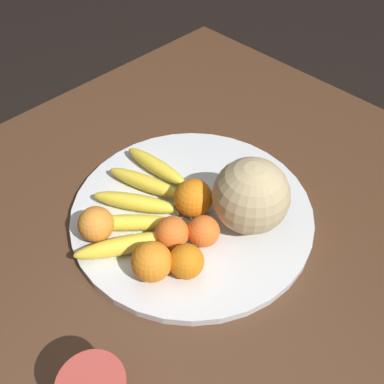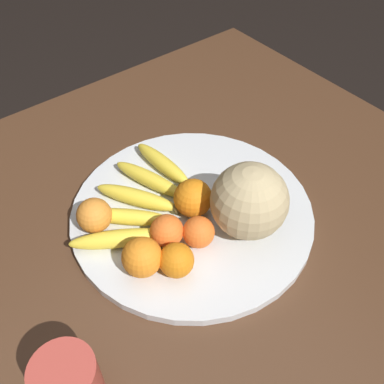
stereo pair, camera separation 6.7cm
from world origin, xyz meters
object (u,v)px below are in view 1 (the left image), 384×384
at_px(banana_bunch, 139,203).
at_px(orange_back_right, 172,233).
at_px(fruit_bowl, 192,212).
at_px(orange_mid_center, 204,231).
at_px(orange_front_right, 152,262).
at_px(orange_top_small, 186,261).
at_px(melon, 251,196).
at_px(orange_front_left, 96,224).
at_px(orange_back_left, 193,198).
at_px(kitchen_table, 175,271).

height_order(banana_bunch, orange_back_right, orange_back_right).
xyz_separation_m(fruit_bowl, orange_back_right, (-0.08, -0.03, 0.04)).
bearing_deg(orange_mid_center, orange_front_right, 173.12).
height_order(fruit_bowl, orange_front_right, orange_front_right).
bearing_deg(orange_top_small, orange_front_right, 138.73).
distance_m(melon, orange_front_left, 0.28).
distance_m(orange_mid_center, orange_top_small, 0.07).
relative_size(orange_front_left, orange_front_right, 0.94).
bearing_deg(orange_back_left, fruit_bowl, 84.51).
xyz_separation_m(orange_mid_center, orange_back_left, (0.04, 0.06, 0.01)).
distance_m(banana_bunch, orange_top_small, 0.17).
xyz_separation_m(melon, banana_bunch, (-0.12, 0.17, -0.05)).
bearing_deg(orange_front_right, kitchen_table, 21.16).
height_order(fruit_bowl, orange_front_left, orange_front_left).
distance_m(kitchen_table, orange_top_small, 0.15).
relative_size(melon, orange_back_right, 2.32).
relative_size(orange_mid_center, orange_back_left, 0.79).
height_order(orange_front_left, orange_mid_center, orange_front_left).
relative_size(orange_front_left, orange_back_left, 0.89).
height_order(orange_back_right, orange_top_small, same).
height_order(orange_mid_center, orange_back_right, orange_back_right).
distance_m(orange_back_left, orange_back_right, 0.09).
height_order(orange_front_right, orange_top_small, orange_front_right).
bearing_deg(orange_back_left, orange_front_right, -161.00).
bearing_deg(banana_bunch, orange_top_small, 135.72).
relative_size(kitchen_table, fruit_bowl, 2.82).
height_order(kitchen_table, orange_back_right, orange_back_right).
relative_size(orange_back_left, orange_back_right, 1.22).
relative_size(banana_bunch, orange_front_right, 4.06).
height_order(melon, orange_front_left, melon).
distance_m(fruit_bowl, orange_back_right, 0.10).
xyz_separation_m(melon, orange_front_left, (-0.22, 0.17, -0.04)).
bearing_deg(orange_front_right, orange_back_left, 19.00).
xyz_separation_m(banana_bunch, orange_mid_center, (0.03, -0.14, 0.01)).
bearing_deg(fruit_bowl, orange_back_left, -95.49).
bearing_deg(orange_front_right, orange_back_right, 18.54).
bearing_deg(orange_top_small, orange_back_right, 68.19).
distance_m(orange_back_left, orange_top_small, 0.14).
xyz_separation_m(banana_bunch, orange_front_left, (-0.09, 0.00, 0.02)).
distance_m(orange_front_right, orange_top_small, 0.06).
relative_size(fruit_bowl, banana_bunch, 1.66).
height_order(kitchen_table, orange_top_small, orange_top_small).
relative_size(banana_bunch, orange_mid_center, 4.88).
height_order(kitchen_table, orange_back_left, orange_back_left).
xyz_separation_m(melon, orange_front_right, (-0.20, 0.04, -0.04)).
xyz_separation_m(banana_bunch, orange_back_right, (-0.01, -0.11, 0.01)).
distance_m(orange_front_right, orange_back_left, 0.16).
xyz_separation_m(melon, orange_back_right, (-0.14, 0.06, -0.04)).
xyz_separation_m(orange_mid_center, orange_top_small, (-0.07, -0.02, 0.00)).
distance_m(fruit_bowl, orange_mid_center, 0.09).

